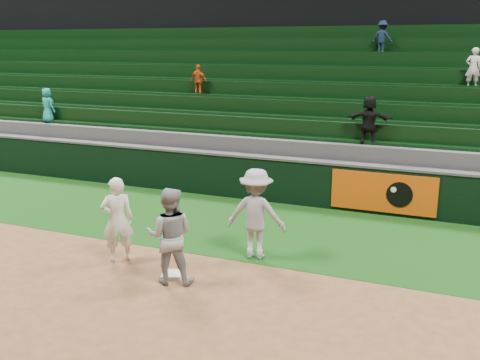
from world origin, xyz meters
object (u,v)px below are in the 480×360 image
baserunner (170,236)px  first_base (172,275)px  first_baseman (117,220)px  base_coach (256,214)px

baserunner → first_base: bearing=-80.7°
first_base → first_baseman: (-1.36, 0.30, 0.82)m
first_base → base_coach: size_ratio=0.20×
first_base → base_coach: base_coach is taller
first_base → base_coach: (1.11, 1.49, 0.89)m
baserunner → base_coach: size_ratio=0.96×
first_base → baserunner: 0.87m
first_baseman → baserunner: (1.45, -0.47, 0.03)m
first_base → first_baseman: bearing=167.7°
first_base → baserunner: size_ratio=0.20×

